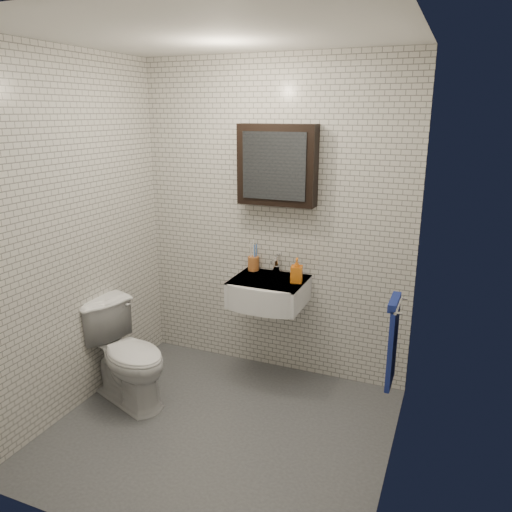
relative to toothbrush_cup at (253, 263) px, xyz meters
The scene contains 9 objects.
ground 1.32m from the toothbrush_cup, 81.02° to the right, with size 2.20×2.00×0.01m, color #494C51.
room_shell 1.10m from the toothbrush_cup, 81.02° to the right, with size 2.22×2.02×2.51m.
washbasin 0.33m from the toothbrush_cup, 46.12° to the right, with size 0.55×0.50×0.20m.
faucet 0.20m from the toothbrush_cup, ahead, with size 0.06×0.20×0.15m.
mirror_cabinet 0.81m from the toothbrush_cup, ahead, with size 0.60×0.15×0.60m.
towel_rail 1.34m from the toothbrush_cup, 26.33° to the right, with size 0.09×0.30×0.58m.
toothbrush_cup is the anchor object (origin of this frame).
soap_bottle 0.44m from the toothbrush_cup, 20.03° to the right, with size 0.08×0.09×0.19m, color orange.
toilet 1.20m from the toothbrush_cup, 127.54° to the right, with size 0.42×0.73×0.75m, color white.
Camera 1 is at (1.34, -2.60, 2.09)m, focal length 35.00 mm.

